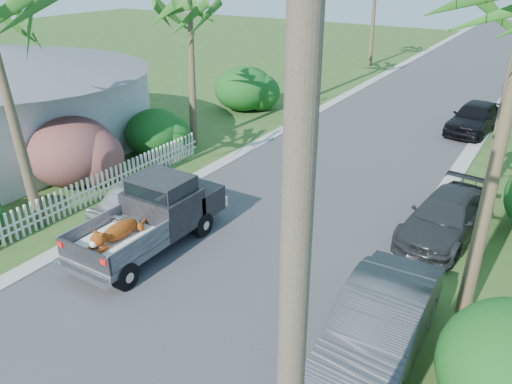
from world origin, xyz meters
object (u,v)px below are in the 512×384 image
Objects in this scene: parked_car_rm at (445,217)px; parked_car_ln at (149,195)px; pickup_truck at (157,213)px; utility_pole_a at (292,347)px; parked_car_rn at (379,326)px; parked_car_rf at (475,118)px; palm_l_b at (188,3)px; house_left at (7,104)px; utility_pole_b at (511,68)px.

parked_car_ln is at bearing -149.90° from parked_car_rm.
parked_car_rm is at bearing 34.29° from pickup_truck.
utility_pole_a is (9.20, -7.52, 3.84)m from parked_car_ln.
pickup_truck is 1.83m from parked_car_ln.
parked_car_rn is 17.30m from parked_car_rf.
utility_pole_a reaches higher than parked_car_ln.
pickup_truck reaches higher than parked_car_ln.
house_left is (-6.20, -5.00, -4.03)m from palm_l_b.
utility_pole_a reaches higher than parked_car_rf.
utility_pole_a reaches higher than house_left.
house_left reaches higher than parked_car_ln.
utility_pole_b is (7.80, 8.62, 3.59)m from pickup_truck.
house_left is 20.81m from utility_pole_a.
utility_pole_b is at bearing -69.30° from parked_car_rf.
utility_pole_a is (7.80, -6.38, 3.59)m from pickup_truck.
utility_pole_b is (0.60, 9.75, 3.80)m from parked_car_rn.
utility_pole_a is at bearing -39.27° from pickup_truck.
pickup_truck is 0.57× the size of utility_pole_b.
parked_car_rm is 5.45m from utility_pole_b.
house_left is at bearing 166.35° from pickup_truck.
palm_l_b is at bearing 131.53° from utility_pole_a.
pickup_truck is 10.70m from utility_pole_a.
palm_l_b reaches higher than house_left.
pickup_truck is 10.28m from palm_l_b.
palm_l_b is 8.92m from house_left.
parked_car_rn is 0.65× the size of palm_l_b.
utility_pole_b is (18.60, 6.00, 2.48)m from house_left.
pickup_truck is at bearing 140.73° from utility_pole_a.
pickup_truck is at bearing -132.13° from utility_pole_b.
utility_pole_a is (0.60, -5.25, 3.80)m from parked_car_rn.
parked_car_ln is 0.60× the size of palm_l_b.
pickup_truck is 1.15× the size of parked_car_rf.
parked_car_ln is at bearing 140.76° from pickup_truck.
utility_pole_a is at bearing -25.82° from house_left.
parked_car_rf is 16.72m from parked_car_ln.
parked_car_rm is 1.02× the size of parked_car_ln.
parked_car_rn is 6.51m from utility_pole_a.
pickup_truck is at bearing -58.89° from palm_l_b.
parked_car_rf is 0.60× the size of palm_l_b.
parked_car_ln is at bearing -8.94° from house_left.
utility_pole_a reaches higher than palm_l_b.
palm_l_b is at bearing 173.50° from parked_car_rm.
palm_l_b is 0.82× the size of utility_pole_b.
parked_car_rn is at bearing -8.93° from pickup_truck.
house_left is 19.70m from utility_pole_b.
parked_car_rf is at bearing 94.55° from utility_pole_a.
parked_car_rf is 1.00× the size of parked_car_ln.
pickup_truck is 7.29m from parked_car_rn.
pickup_truck reaches higher than parked_car_rf.
utility_pole_b is (9.20, 7.48, 3.84)m from parked_car_ln.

